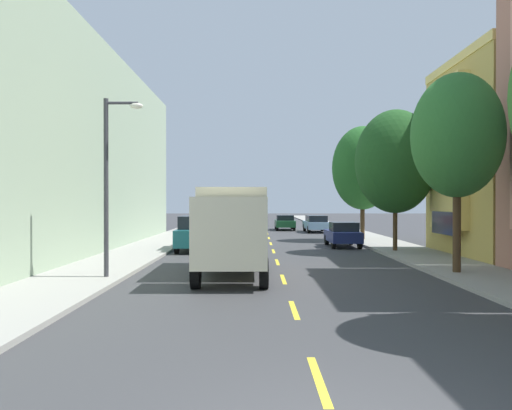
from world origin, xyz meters
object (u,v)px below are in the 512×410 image
(delivery_box_truck, at_px, (231,225))
(parked_pickup_burgundy, at_px, (222,219))
(street_tree_second, at_px, (455,136))
(street_lamp, at_px, (109,172))
(street_tree_farthest, at_px, (360,168))
(moving_forest_sedan, at_px, (283,222))
(parked_suv_teal, at_px, (194,233))
(parked_hatchback_charcoal, at_px, (217,223))
(parked_hatchback_navy, at_px, (341,234))
(street_tree_third, at_px, (393,162))
(parked_wagon_sky, at_px, (314,223))

(delivery_box_truck, bearing_deg, parked_pickup_burgundy, 94.24)
(street_tree_second, distance_m, street_lamp, 12.47)
(street_tree_farthest, distance_m, moving_forest_sedan, 14.87)
(parked_suv_teal, bearing_deg, parked_hatchback_charcoal, 90.28)
(street_lamp, bearing_deg, parked_hatchback_navy, 51.97)
(parked_hatchback_navy, relative_size, parked_hatchback_charcoal, 0.99)
(parked_hatchback_navy, relative_size, parked_suv_teal, 0.83)
(street_tree_third, bearing_deg, delivery_box_truck, -135.78)
(street_tree_farthest, relative_size, parked_hatchback_charcoal, 1.93)
(street_lamp, bearing_deg, delivery_box_truck, 18.79)
(street_lamp, distance_m, moving_forest_sedan, 32.18)
(delivery_box_truck, bearing_deg, parked_wagon_sky, 76.75)
(street_tree_farthest, height_order, moving_forest_sedan, street_tree_farthest)
(street_tree_second, relative_size, parked_hatchback_charcoal, 1.81)
(street_lamp, height_order, delivery_box_truck, street_lamp)
(parked_pickup_burgundy, height_order, parked_suv_teal, parked_suv_teal)
(street_tree_second, xyz_separation_m, parked_pickup_burgundy, (-10.79, 35.16, -4.30))
(delivery_box_truck, distance_m, parked_pickup_burgundy, 35.02)
(delivery_box_truck, relative_size, parked_suv_teal, 1.55)
(delivery_box_truck, xyz_separation_m, moving_forest_sedan, (3.60, 29.69, -1.10))
(parked_hatchback_navy, distance_m, parked_suv_teal, 8.85)
(parked_suv_teal, bearing_deg, moving_forest_sedan, 73.49)
(parked_pickup_burgundy, bearing_deg, street_tree_second, -72.94)
(parked_wagon_sky, bearing_deg, street_lamp, -110.48)
(street_lamp, distance_m, parked_pickup_burgundy, 36.46)
(street_tree_second, xyz_separation_m, street_tree_farthest, (0.00, 16.45, -0.09))
(delivery_box_truck, distance_m, parked_wagon_sky, 26.85)
(street_tree_farthest, bearing_deg, parked_hatchback_navy, -115.04)
(street_tree_farthest, distance_m, delivery_box_truck, 18.44)
(street_tree_farthest, bearing_deg, parked_suv_teal, -146.85)
(delivery_box_truck, distance_m, parked_hatchback_charcoal, 28.13)
(street_tree_second, height_order, street_tree_third, street_tree_third)
(street_tree_second, relative_size, street_tree_farthest, 0.94)
(street_tree_second, distance_m, parked_wagon_sky, 26.80)
(parked_hatchback_navy, xyz_separation_m, parked_hatchback_charcoal, (-8.61, 16.36, 0.00))
(street_lamp, bearing_deg, street_tree_second, 5.37)
(parked_hatchback_navy, bearing_deg, street_tree_third, -59.64)
(street_tree_second, bearing_deg, street_tree_farthest, 90.00)
(street_tree_farthest, height_order, parked_pickup_burgundy, street_tree_farthest)
(street_tree_second, relative_size, parked_pickup_burgundy, 1.36)
(street_lamp, distance_m, parked_suv_teal, 11.12)
(parked_suv_teal, bearing_deg, parked_hatchback_navy, 15.64)
(parked_suv_teal, xyz_separation_m, parked_wagon_sky, (8.61, 16.87, -0.18))
(street_tree_second, bearing_deg, parked_hatchback_charcoal, 110.84)
(street_tree_third, bearing_deg, parked_wagon_sky, 96.45)
(parked_suv_teal, relative_size, moving_forest_sedan, 1.08)
(street_lamp, bearing_deg, parked_hatchback_charcoal, 86.92)
(street_tree_second, distance_m, street_tree_third, 8.23)
(street_tree_second, bearing_deg, parked_hatchback_navy, 100.20)
(street_tree_second, xyz_separation_m, street_tree_third, (-0.00, 8.23, -0.29))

